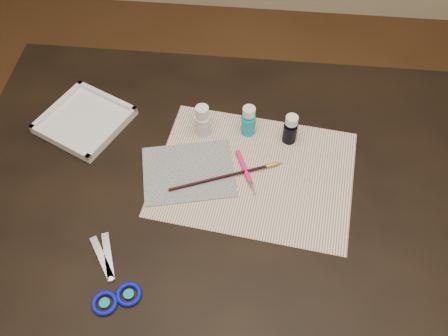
# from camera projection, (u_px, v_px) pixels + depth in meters

# --- Properties ---
(ground) EXTENTS (3.50, 3.50, 0.02)m
(ground) POSITION_uv_depth(u_px,v_px,m) (224.00, 300.00, 1.82)
(ground) COLOR #422614
(ground) RESTS_ON ground
(table) EXTENTS (1.30, 0.90, 0.75)m
(table) POSITION_uv_depth(u_px,v_px,m) (224.00, 252.00, 1.52)
(table) COLOR black
(table) RESTS_ON ground
(paper) EXTENTS (0.52, 0.42, 0.00)m
(paper) POSITION_uv_depth(u_px,v_px,m) (255.00, 173.00, 1.23)
(paper) COLOR white
(paper) RESTS_ON table
(canvas) EXTENTS (0.26, 0.22, 0.00)m
(canvas) POSITION_uv_depth(u_px,v_px,m) (189.00, 172.00, 1.23)
(canvas) COLOR black
(canvas) RESTS_ON paper
(paint_bottle_white) EXTENTS (0.04, 0.04, 0.09)m
(paint_bottle_white) POSITION_uv_depth(u_px,v_px,m) (203.00, 121.00, 1.27)
(paint_bottle_white) COLOR silver
(paint_bottle_white) RESTS_ON table
(paint_bottle_cyan) EXTENTS (0.04, 0.04, 0.09)m
(paint_bottle_cyan) POSITION_uv_depth(u_px,v_px,m) (249.00, 121.00, 1.27)
(paint_bottle_cyan) COLOR #0F97B4
(paint_bottle_cyan) RESTS_ON table
(paint_bottle_navy) EXTENTS (0.04, 0.04, 0.09)m
(paint_bottle_navy) POSITION_uv_depth(u_px,v_px,m) (290.00, 129.00, 1.26)
(paint_bottle_navy) COLOR black
(paint_bottle_navy) RESTS_ON table
(paintbrush) EXTENTS (0.28, 0.12, 0.01)m
(paintbrush) POSITION_uv_depth(u_px,v_px,m) (228.00, 176.00, 1.21)
(paintbrush) COLOR black
(paintbrush) RESTS_ON canvas
(craft_knife) EXTENTS (0.07, 0.14, 0.01)m
(craft_knife) POSITION_uv_depth(u_px,v_px,m) (247.00, 174.00, 1.22)
(craft_knife) COLOR #FF146D
(craft_knife) RESTS_ON paper
(scissors) EXTENTS (0.21, 0.23, 0.01)m
(scissors) POSITION_uv_depth(u_px,v_px,m) (105.00, 273.00, 1.06)
(scissors) COLOR silver
(scissors) RESTS_ON table
(palette_tray) EXTENTS (0.27, 0.27, 0.02)m
(palette_tray) POSITION_uv_depth(u_px,v_px,m) (85.00, 120.00, 1.32)
(palette_tray) COLOR silver
(palette_tray) RESTS_ON table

